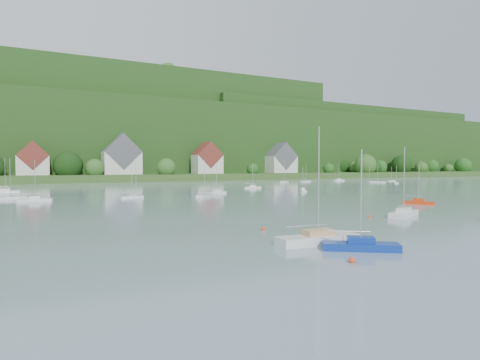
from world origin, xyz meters
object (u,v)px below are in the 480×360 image
at_px(near_sailboat_2, 318,238).
at_px(near_sailboat_1, 361,245).
at_px(near_sailboat_3, 404,213).
at_px(near_sailboat_5, 419,202).

bearing_deg(near_sailboat_2, near_sailboat_1, -64.06).
bearing_deg(near_sailboat_3, near_sailboat_1, -171.24).
relative_size(near_sailboat_1, near_sailboat_5, 1.16).
relative_size(near_sailboat_3, near_sailboat_5, 1.35).
bearing_deg(near_sailboat_1, near_sailboat_5, 67.73).
relative_size(near_sailboat_1, near_sailboat_2, 0.80).
relative_size(near_sailboat_1, near_sailboat_3, 0.86).
bearing_deg(near_sailboat_3, near_sailboat_5, 9.18).
xyz_separation_m(near_sailboat_1, near_sailboat_2, (-1.42, 3.57, 0.06)).
xyz_separation_m(near_sailboat_2, near_sailboat_3, (21.77, 9.90, -0.02)).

